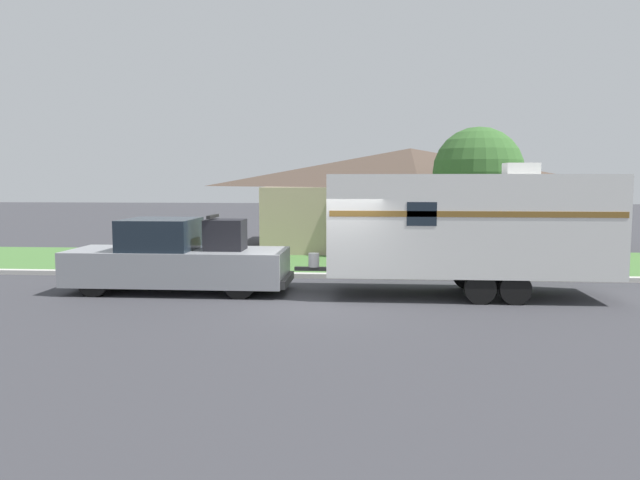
% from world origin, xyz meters
% --- Properties ---
extents(ground_plane, '(120.00, 120.00, 0.00)m').
position_xyz_m(ground_plane, '(0.00, 0.00, 0.00)').
color(ground_plane, '#38383D').
extents(curb_strip, '(80.00, 0.30, 0.14)m').
position_xyz_m(curb_strip, '(0.00, 3.75, 0.07)').
color(curb_strip, beige).
rests_on(curb_strip, ground_plane).
extents(lawn_strip, '(80.00, 7.00, 0.03)m').
position_xyz_m(lawn_strip, '(0.00, 7.40, 0.01)').
color(lawn_strip, '#477538').
rests_on(lawn_strip, ground_plane).
extents(house_across_street, '(12.95, 8.01, 4.28)m').
position_xyz_m(house_across_street, '(2.67, 12.73, 2.22)').
color(house_across_street, tan).
rests_on(house_across_street, ground_plane).
extents(pickup_truck, '(5.80, 2.04, 2.04)m').
position_xyz_m(pickup_truck, '(-4.11, 1.22, 0.86)').
color(pickup_truck, black).
rests_on(pickup_truck, ground_plane).
extents(travel_trailer, '(7.93, 2.40, 3.37)m').
position_xyz_m(travel_trailer, '(3.43, 1.22, 1.83)').
color(travel_trailer, black).
rests_on(travel_trailer, ground_plane).
extents(mailbox, '(0.48, 0.20, 1.28)m').
position_xyz_m(mailbox, '(6.46, 4.33, 0.99)').
color(mailbox, brown).
rests_on(mailbox, ground_plane).
extents(tree_in_yard, '(3.11, 3.11, 4.76)m').
position_xyz_m(tree_in_yard, '(4.66, 7.33, 3.20)').
color(tree_in_yard, brown).
rests_on(tree_in_yard, ground_plane).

